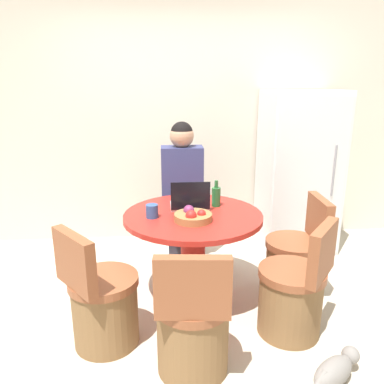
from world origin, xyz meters
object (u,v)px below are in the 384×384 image
at_px(refrigerator, 298,171).
at_px(fruit_bowl, 193,216).
at_px(chair_near_left_corner, 103,305).
at_px(cat, 335,370).
at_px(laptop, 190,203).
at_px(dining_table, 193,241).
at_px(chair_right_side, 295,263).
at_px(person_seated, 182,183).
at_px(chair_near_camera, 193,329).
at_px(chair_near_right_corner, 293,296).
at_px(bottle, 216,196).

xyz_separation_m(refrigerator, fruit_bowl, (-1.21, -1.13, -0.06)).
relative_size(chair_near_left_corner, cat, 2.12).
xyz_separation_m(laptop, fruit_bowl, (0.00, -0.29, -0.01)).
bearing_deg(chair_near_left_corner, cat, -148.09).
relative_size(dining_table, chair_right_side, 1.29).
relative_size(chair_near_left_corner, laptop, 2.72).
distance_m(refrigerator, chair_near_left_corner, 2.45).
bearing_deg(fruit_bowl, refrigerator, 42.89).
bearing_deg(person_seated, chair_near_camera, 89.02).
distance_m(chair_right_side, chair_near_right_corner, 0.53).
relative_size(refrigerator, bottle, 7.55).
bearing_deg(chair_right_side, person_seated, -129.55).
distance_m(fruit_bowl, cat, 1.35).
height_order(chair_near_left_corner, chair_near_camera, same).
xyz_separation_m(refrigerator, chair_near_left_corner, (-1.86, -1.51, -0.54)).
bearing_deg(chair_right_side, fruit_bowl, -79.50).
relative_size(chair_near_right_corner, bottle, 3.87).
bearing_deg(refrigerator, fruit_bowl, -137.11).
xyz_separation_m(bottle, cat, (0.56, -1.20, -0.74)).
relative_size(refrigerator, chair_near_camera, 1.95).
bearing_deg(person_seated, laptop, 92.62).
relative_size(person_seated, laptop, 4.42).
bearing_deg(laptop, person_seated, -87.38).
bearing_deg(dining_table, cat, -53.14).
bearing_deg(chair_near_camera, bottle, -100.45).
bearing_deg(person_seated, chair_near_right_corner, 118.36).
relative_size(chair_near_left_corner, chair_right_side, 1.00).
relative_size(fruit_bowl, cat, 0.71).
xyz_separation_m(chair_right_side, cat, (-0.08, -0.98, -0.21)).
height_order(dining_table, chair_near_right_corner, chair_near_right_corner).
xyz_separation_m(fruit_bowl, cat, (0.78, -0.86, -0.69)).
bearing_deg(refrigerator, laptop, -145.43).
height_order(person_seated, laptop, person_seated).
height_order(refrigerator, person_seated, refrigerator).
bearing_deg(laptop, chair_near_right_corner, 135.42).
distance_m(chair_near_left_corner, bottle, 1.24).
bearing_deg(laptop, cat, 124.12).
bearing_deg(cat, fruit_bowl, 98.61).
bearing_deg(refrigerator, dining_table, -141.05).
bearing_deg(fruit_bowl, dining_table, 84.75).
height_order(person_seated, fruit_bowl, person_seated).
bearing_deg(bottle, cat, -65.09).
bearing_deg(bottle, refrigerator, 38.61).
distance_m(chair_near_camera, laptop, 1.10).
distance_m(laptop, fruit_bowl, 0.29).
distance_m(refrigerator, cat, 2.17).
xyz_separation_m(chair_near_camera, fruit_bowl, (0.06, 0.69, 0.48)).
xyz_separation_m(chair_near_left_corner, chair_near_camera, (0.58, -0.31, 0.00)).
xyz_separation_m(person_seated, fruit_bowl, (0.03, -0.93, -0.01)).
distance_m(dining_table, bottle, 0.42).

